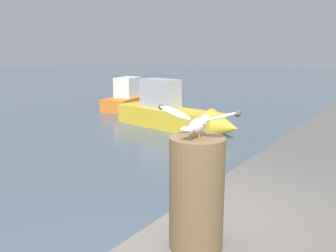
{
  "coord_description": "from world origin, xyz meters",
  "views": [
    {
      "loc": [
        -1.98,
        -1.61,
        2.6
      ],
      "look_at": [
        -0.0,
        -0.22,
        2.08
      ],
      "focal_mm": 35.96,
      "sensor_mm": 36.0,
      "label": 1
    }
  ],
  "objects": [
    {
      "name": "boat_yellow",
      "position": [
        7.58,
        4.78,
        0.52
      ],
      "size": [
        1.69,
        5.06,
        1.83
      ],
      "color": "yellow",
      "rests_on": "ground_plane"
    },
    {
      "name": "boat_orange",
      "position": [
        11.13,
        9.43,
        0.43
      ],
      "size": [
        5.51,
        2.43,
        1.71
      ],
      "color": "orange",
      "rests_on": "ground_plane"
    },
    {
      "name": "seagull",
      "position": [
        -0.0,
        -0.47,
        2.14
      ],
      "size": [
        0.39,
        0.61,
        0.22
      ],
      "color": "tan",
      "rests_on": "mooring_post"
    },
    {
      "name": "mooring_post",
      "position": [
        -0.0,
        -0.47,
        1.61
      ],
      "size": [
        0.4,
        0.4,
        0.84
      ],
      "primitive_type": "cylinder",
      "color": "brown",
      "rests_on": "harbor_quay"
    }
  ]
}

